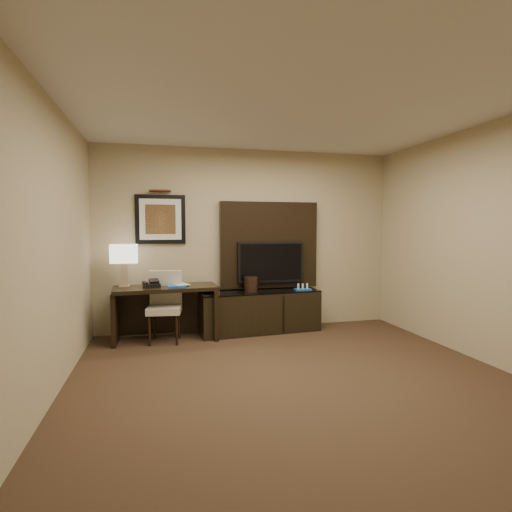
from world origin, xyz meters
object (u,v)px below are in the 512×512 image
object	(u,v)px
desk	(166,313)
desk_chair	(165,309)
ice_bucket	(251,284)
tv	(271,262)
table_lamp	(124,266)
minibar_tray	(303,287)
credenza	(260,311)
desk_phone	(152,283)

from	to	relation	value
desk	desk_chair	bearing A→B (deg)	-104.64
ice_bucket	tv	bearing A→B (deg)	23.72
desk	desk_chair	xyz separation A→B (m)	(-0.02, -0.11, 0.09)
desk	table_lamp	bearing A→B (deg)	164.25
desk	table_lamp	xyz separation A→B (m)	(-0.54, 0.11, 0.65)
tv	ice_bucket	distance (m)	0.48
tv	ice_bucket	size ratio (longest dim) A/B	4.62
tv	minibar_tray	size ratio (longest dim) A/B	4.17
credenza	desk_chair	xyz separation A→B (m)	(-1.37, -0.21, 0.15)
tv	minibar_tray	xyz separation A→B (m)	(0.44, -0.20, -0.37)
ice_bucket	minibar_tray	world-z (taller)	ice_bucket
tv	desk_chair	size ratio (longest dim) A/B	1.10
table_lamp	tv	bearing A→B (deg)	3.45
desk_chair	table_lamp	bearing A→B (deg)	164.13
desk_phone	desk	bearing A→B (deg)	-2.61
tv	desk_phone	bearing A→B (deg)	-170.88
desk_phone	minibar_tray	xyz separation A→B (m)	(2.17, 0.08, -0.14)
desk_phone	table_lamp	bearing A→B (deg)	142.87
desk_chair	ice_bucket	distance (m)	1.27
tv	credenza	bearing A→B (deg)	-145.24
credenza	desk_chair	size ratio (longest dim) A/B	1.94
desk	credenza	size ratio (longest dim) A/B	0.78
credenza	desk_chair	bearing A→B (deg)	-175.70
credenza	table_lamp	size ratio (longest dim) A/B	3.09
desk	minibar_tray	world-z (taller)	desk
desk_chair	minibar_tray	world-z (taller)	desk_chair
tv	ice_bucket	world-z (taller)	tv
desk_chair	desk	bearing A→B (deg)	86.70
desk	tv	distance (m)	1.70
desk	table_lamp	world-z (taller)	table_lamp
table_lamp	desk_phone	bearing A→B (deg)	-22.88
ice_bucket	table_lamp	bearing A→B (deg)	179.26
desk_chair	ice_bucket	world-z (taller)	desk_chair
desk_chair	table_lamp	size ratio (longest dim) A/B	1.59
tv	desk_chair	bearing A→B (deg)	-167.39
minibar_tray	credenza	bearing A→B (deg)	174.91
desk_phone	ice_bucket	world-z (taller)	desk_phone
ice_bucket	desk	bearing A→B (deg)	-175.68
desk_chair	minibar_tray	size ratio (longest dim) A/B	3.78
desk_chair	desk_phone	distance (m)	0.38
table_lamp	minibar_tray	bearing A→B (deg)	-1.61
credenza	desk	bearing A→B (deg)	179.79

